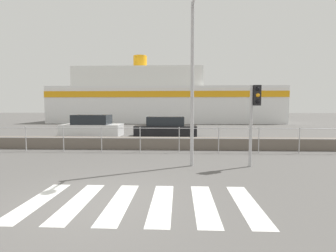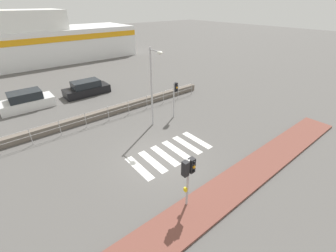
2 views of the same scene
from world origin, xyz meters
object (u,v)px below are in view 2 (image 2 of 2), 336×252
(traffic_light_far, at_px, (175,92))
(parked_car_black, at_px, (87,89))
(traffic_light_near, at_px, (188,171))
(streetlamp, at_px, (153,80))
(parked_car_white, at_px, (27,101))
(ferry_boat, at_px, (25,42))

(traffic_light_far, bearing_deg, parked_car_black, 110.82)
(traffic_light_near, relative_size, traffic_light_far, 0.92)
(streetlamp, height_order, parked_car_white, streetlamp)
(streetlamp, xyz_separation_m, ferry_boat, (-2.90, 26.66, -0.49))
(traffic_light_near, distance_m, parked_car_black, 16.33)
(traffic_light_near, height_order, parked_car_white, traffic_light_near)
(parked_car_black, bearing_deg, streetlamp, -81.64)
(ferry_boat, height_order, parked_car_black, ferry_boat)
(traffic_light_far, height_order, parked_car_black, traffic_light_far)
(traffic_light_far, bearing_deg, ferry_boat, 100.69)
(traffic_light_near, height_order, traffic_light_far, traffic_light_far)
(streetlamp, bearing_deg, parked_car_black, 98.36)
(streetlamp, xyz_separation_m, parked_car_white, (-6.54, 9.31, -2.84))
(streetlamp, xyz_separation_m, parked_car_black, (-1.37, 9.31, -2.89))
(ferry_boat, bearing_deg, traffic_light_near, -90.65)
(traffic_light_near, relative_size, ferry_boat, 0.09)
(traffic_light_near, distance_m, ferry_boat, 33.53)
(traffic_light_near, distance_m, parked_car_white, 16.54)
(traffic_light_far, relative_size, parked_car_black, 0.66)
(ferry_boat, bearing_deg, traffic_light_far, -79.31)
(traffic_light_far, bearing_deg, parked_car_white, 133.48)
(parked_car_black, bearing_deg, parked_car_white, -180.00)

